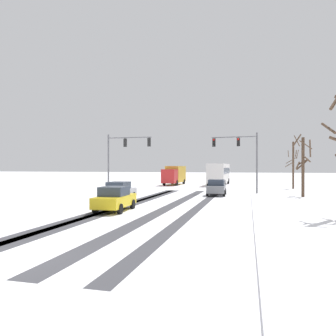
% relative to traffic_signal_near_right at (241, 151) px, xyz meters
% --- Properties ---
extents(ground_plane, '(300.00, 300.00, 0.00)m').
position_rel_traffic_signal_near_right_xyz_m(ground_plane, '(-6.35, -26.12, -4.59)').
color(ground_plane, white).
extents(wheel_track_left_lane, '(1.16, 30.82, 0.01)m').
position_rel_traffic_signal_near_right_xyz_m(wheel_track_left_lane, '(-7.98, -12.11, -4.59)').
color(wheel_track_left_lane, '#424247').
rests_on(wheel_track_left_lane, ground).
extents(wheel_track_right_lane, '(0.72, 30.82, 0.01)m').
position_rel_traffic_signal_near_right_xyz_m(wheel_track_right_lane, '(-2.71, -12.11, -4.59)').
color(wheel_track_right_lane, '#424247').
rests_on(wheel_track_right_lane, ground).
extents(wheel_track_center, '(1.06, 30.82, 0.01)m').
position_rel_traffic_signal_near_right_xyz_m(wheel_track_center, '(-8.54, -12.11, -4.59)').
color(wheel_track_center, '#424247').
rests_on(wheel_track_center, ground).
extents(wheel_track_oncoming, '(0.94, 30.82, 0.01)m').
position_rel_traffic_signal_near_right_xyz_m(wheel_track_oncoming, '(-4.78, -12.11, -4.59)').
color(wheel_track_oncoming, '#424247').
rests_on(wheel_track_oncoming, ground).
extents(sidewalk_kerb_right, '(4.00, 30.82, 0.12)m').
position_rel_traffic_signal_near_right_xyz_m(sidewalk_kerb_right, '(3.04, -13.51, -4.53)').
color(sidewalk_kerb_right, white).
rests_on(sidewalk_kerb_right, ground).
extents(traffic_signal_near_right, '(4.85, 0.58, 6.50)m').
position_rel_traffic_signal_near_right_xyz_m(traffic_signal_near_right, '(0.00, 0.00, 0.00)').
color(traffic_signal_near_right, slate).
rests_on(traffic_signal_near_right, ground).
extents(traffic_signal_near_left, '(5.07, 0.42, 6.50)m').
position_rel_traffic_signal_near_right_xyz_m(traffic_signal_near_left, '(-12.61, -2.06, 0.01)').
color(traffic_signal_near_left, slate).
rests_on(traffic_signal_near_left, ground).
extents(car_grey_lead, '(1.93, 4.15, 1.62)m').
position_rel_traffic_signal_near_right_xyz_m(car_grey_lead, '(-2.37, -2.07, -3.77)').
color(car_grey_lead, slate).
rests_on(car_grey_lead, ground).
extents(car_white_second, '(1.84, 4.10, 1.62)m').
position_rel_traffic_signal_near_right_xyz_m(car_white_second, '(-10.03, -9.12, -3.77)').
color(car_white_second, silver).
rests_on(car_white_second, ground).
extents(car_yellow_cab_third, '(2.01, 4.19, 1.62)m').
position_rel_traffic_signal_near_right_xyz_m(car_yellow_cab_third, '(-7.76, -15.13, -3.77)').
color(car_yellow_cab_third, yellow).
rests_on(car_yellow_cab_third, ground).
extents(bus_oncoming, '(2.85, 11.05, 3.38)m').
position_rel_traffic_signal_near_right_xyz_m(bus_oncoming, '(-3.79, 16.38, -2.60)').
color(bus_oncoming, silver).
rests_on(bus_oncoming, ground).
extents(box_truck_delivery, '(2.48, 7.47, 3.02)m').
position_rel_traffic_signal_near_right_xyz_m(box_truck_delivery, '(-10.81, 14.98, -2.96)').
color(box_truck_delivery, red).
rests_on(box_truck_delivery, ground).
extents(bare_tree_sidewalk_mid, '(1.82, 1.81, 6.16)m').
position_rel_traffic_signal_near_right_xyz_m(bare_tree_sidewalk_mid, '(5.88, -1.71, -1.38)').
color(bare_tree_sidewalk_mid, '#4C3828').
rests_on(bare_tree_sidewalk_mid, ground).
extents(bare_tree_sidewalk_far, '(1.85, 1.85, 7.01)m').
position_rel_traffic_signal_near_right_xyz_m(bare_tree_sidewalk_far, '(6.54, 10.15, -1.21)').
color(bare_tree_sidewalk_far, '#4C3828').
rests_on(bare_tree_sidewalk_far, ground).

